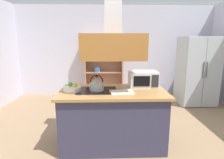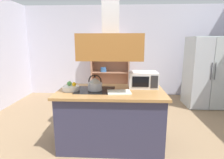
{
  "view_description": "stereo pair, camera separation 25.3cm",
  "coord_description": "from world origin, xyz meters",
  "px_view_note": "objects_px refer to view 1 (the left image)",
  "views": [
    {
      "loc": [
        -0.29,
        -2.7,
        1.64
      ],
      "look_at": [
        -0.19,
        0.38,
        1.0
      ],
      "focal_mm": 29.27,
      "sensor_mm": 36.0,
      "label": 1
    },
    {
      "loc": [
        -0.04,
        -2.7,
        1.64
      ],
      "look_at": [
        -0.19,
        0.38,
        1.0
      ],
      "focal_mm": 29.27,
      "sensor_mm": 36.0,
      "label": 2
    }
  ],
  "objects_px": {
    "refrigerator": "(197,71)",
    "microwave": "(143,79)",
    "kettle": "(97,84)",
    "cutting_board": "(122,92)",
    "dish_cabinet": "(104,69)",
    "fruit_bowl": "(72,89)"
  },
  "relations": [
    {
      "from": "refrigerator",
      "to": "cutting_board",
      "type": "bearing_deg",
      "value": -136.36
    },
    {
      "from": "dish_cabinet",
      "to": "refrigerator",
      "type": "bearing_deg",
      "value": -18.17
    },
    {
      "from": "refrigerator",
      "to": "microwave",
      "type": "height_order",
      "value": "refrigerator"
    },
    {
      "from": "refrigerator",
      "to": "fruit_bowl",
      "type": "relative_size",
      "value": 6.77
    },
    {
      "from": "dish_cabinet",
      "to": "microwave",
      "type": "bearing_deg",
      "value": -74.81
    },
    {
      "from": "cutting_board",
      "to": "fruit_bowl",
      "type": "height_order",
      "value": "fruit_bowl"
    },
    {
      "from": "kettle",
      "to": "microwave",
      "type": "bearing_deg",
      "value": 16.53
    },
    {
      "from": "refrigerator",
      "to": "fruit_bowl",
      "type": "bearing_deg",
      "value": -145.89
    },
    {
      "from": "cutting_board",
      "to": "fruit_bowl",
      "type": "distance_m",
      "value": 0.75
    },
    {
      "from": "cutting_board",
      "to": "microwave",
      "type": "bearing_deg",
      "value": 42.04
    },
    {
      "from": "dish_cabinet",
      "to": "cutting_board",
      "type": "xyz_separation_m",
      "value": [
        0.3,
        -2.88,
        0.09
      ]
    },
    {
      "from": "microwave",
      "to": "kettle",
      "type": "bearing_deg",
      "value": -163.47
    },
    {
      "from": "cutting_board",
      "to": "kettle",
      "type": "bearing_deg",
      "value": 161.77
    },
    {
      "from": "fruit_bowl",
      "to": "dish_cabinet",
      "type": "bearing_deg",
      "value": 80.88
    },
    {
      "from": "refrigerator",
      "to": "dish_cabinet",
      "type": "xyz_separation_m",
      "value": [
        -2.47,
        0.81,
        -0.06
      ]
    },
    {
      "from": "dish_cabinet",
      "to": "kettle",
      "type": "distance_m",
      "value": 2.76
    },
    {
      "from": "microwave",
      "to": "fruit_bowl",
      "type": "xyz_separation_m",
      "value": [
        -1.13,
        -0.25,
        -0.09
      ]
    },
    {
      "from": "refrigerator",
      "to": "cutting_board",
      "type": "xyz_separation_m",
      "value": [
        -2.17,
        -2.07,
        0.03
      ]
    },
    {
      "from": "kettle",
      "to": "microwave",
      "type": "distance_m",
      "value": 0.79
    },
    {
      "from": "kettle",
      "to": "fruit_bowl",
      "type": "relative_size",
      "value": 0.93
    },
    {
      "from": "dish_cabinet",
      "to": "microwave",
      "type": "relative_size",
      "value": 4.03
    },
    {
      "from": "dish_cabinet",
      "to": "fruit_bowl",
      "type": "height_order",
      "value": "dish_cabinet"
    }
  ]
}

